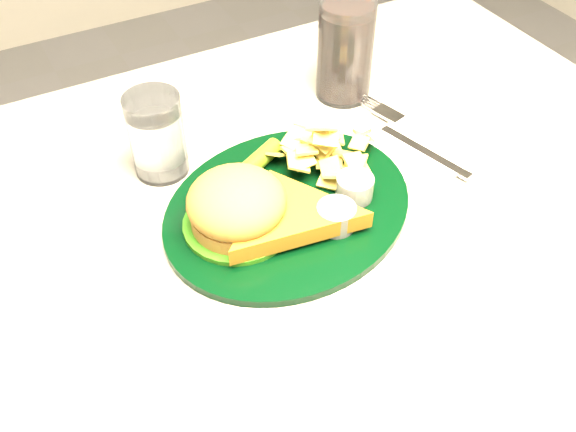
% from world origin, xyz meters
% --- Properties ---
extents(table, '(1.20, 0.80, 0.75)m').
position_xyz_m(table, '(0.00, 0.00, 0.38)').
color(table, gray).
rests_on(table, ground).
extents(dinner_plate, '(0.38, 0.35, 0.07)m').
position_xyz_m(dinner_plate, '(0.04, 0.01, 0.79)').
color(dinner_plate, black).
rests_on(dinner_plate, table).
extents(water_glass, '(0.07, 0.07, 0.11)m').
position_xyz_m(water_glass, '(-0.06, 0.15, 0.81)').
color(water_glass, silver).
rests_on(water_glass, table).
extents(cola_glass, '(0.09, 0.09, 0.14)m').
position_xyz_m(cola_glass, '(0.23, 0.19, 0.82)').
color(cola_glass, black).
rests_on(cola_glass, table).
extents(fork_napkin, '(0.19, 0.22, 0.01)m').
position_xyz_m(fork_napkin, '(0.25, 0.03, 0.76)').
color(fork_napkin, silver).
rests_on(fork_napkin, table).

